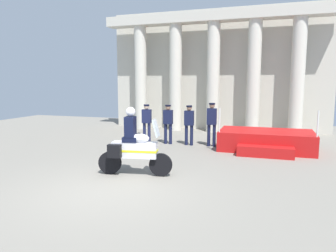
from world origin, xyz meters
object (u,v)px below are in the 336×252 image
(officer_in_row_0, at_px, (147,120))
(officer_in_row_1, at_px, (168,121))
(officer_in_row_2, at_px, (189,122))
(motorcycle_with_rider, at_px, (132,147))
(reviewing_stand, at_px, (266,141))
(briefcase_on_ground, at_px, (138,137))
(officer_in_row_3, at_px, (212,121))

(officer_in_row_0, bearing_deg, officer_in_row_1, 174.89)
(officer_in_row_0, height_order, officer_in_row_1, officer_in_row_1)
(officer_in_row_0, height_order, officer_in_row_2, same)
(officer_in_row_1, height_order, officer_in_row_2, officer_in_row_1)
(officer_in_row_1, distance_m, motorcycle_with_rider, 4.59)
(reviewing_stand, height_order, officer_in_row_1, officer_in_row_1)
(officer_in_row_2, xyz_separation_m, motorcycle_with_rider, (-0.47, -4.57, -0.17))
(officer_in_row_1, height_order, motorcycle_with_rider, motorcycle_with_rider)
(officer_in_row_2, bearing_deg, briefcase_on_ground, -6.20)
(reviewing_stand, height_order, officer_in_row_2, officer_in_row_2)
(reviewing_stand, distance_m, officer_in_row_3, 2.21)
(officer_in_row_1, xyz_separation_m, officer_in_row_3, (1.83, 0.05, 0.07))
(reviewing_stand, xyz_separation_m, officer_in_row_1, (-3.93, 0.04, 0.61))
(officer_in_row_3, relative_size, briefcase_on_ground, 4.88)
(officer_in_row_2, bearing_deg, officer_in_row_3, 179.27)
(briefcase_on_ground, bearing_deg, officer_in_row_0, -11.45)
(motorcycle_with_rider, distance_m, briefcase_on_ground, 5.09)
(officer_in_row_0, bearing_deg, officer_in_row_2, 175.90)
(officer_in_row_0, relative_size, motorcycle_with_rider, 0.79)
(reviewing_stand, bearing_deg, motorcycle_with_rider, -127.59)
(reviewing_stand, xyz_separation_m, officer_in_row_3, (-2.10, 0.08, 0.68))
(reviewing_stand, bearing_deg, officer_in_row_1, 179.47)
(officer_in_row_2, height_order, briefcase_on_ground, officer_in_row_2)
(briefcase_on_ground, bearing_deg, officer_in_row_1, -4.94)
(reviewing_stand, bearing_deg, officer_in_row_2, 179.23)
(briefcase_on_ground, bearing_deg, officer_in_row_3, -1.37)
(motorcycle_with_rider, bearing_deg, officer_in_row_0, 98.00)
(officer_in_row_3, height_order, motorcycle_with_rider, motorcycle_with_rider)
(officer_in_row_2, bearing_deg, motorcycle_with_rider, 80.90)
(officer_in_row_1, bearing_deg, officer_in_row_3, 178.15)
(officer_in_row_0, height_order, officer_in_row_3, officer_in_row_3)
(officer_in_row_2, relative_size, briefcase_on_ground, 4.56)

